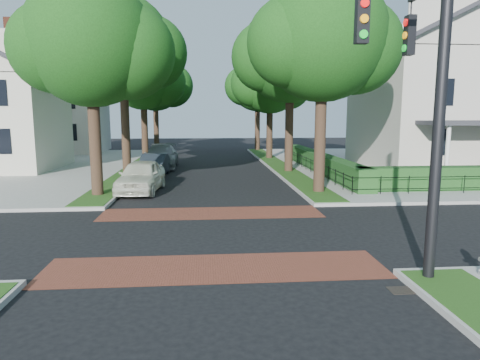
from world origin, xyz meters
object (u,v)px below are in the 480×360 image
Objects in this scene: parked_car_front at (141,176)px; parked_car_rear at (161,156)px; traffic_signal at (428,84)px; parked_car_middle at (154,165)px.

parked_car_rear is (0.00, 10.49, 0.02)m from parked_car_front.
parked_car_front is 10.49m from parked_car_rear.
parked_car_rear is at bearing 110.01° from traffic_signal.
parked_car_middle is (0.00, 5.69, -0.10)m from parked_car_front.
traffic_signal is at bearing -62.42° from parked_car_middle.
parked_car_front is 1.09× the size of parked_car_middle.
parked_car_front is at bearing -87.06° from parked_car_middle.
parked_car_front is at bearing -90.67° from parked_car_rear.
traffic_signal is at bearing -70.67° from parked_car_rear.
parked_car_middle is at bearing -90.67° from parked_car_rear.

